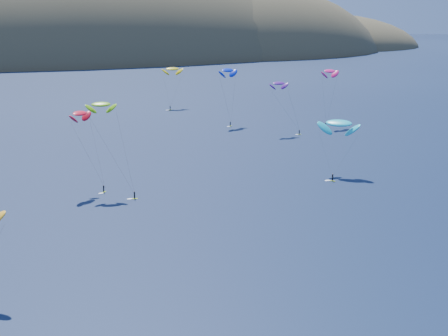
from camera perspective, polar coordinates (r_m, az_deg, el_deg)
island at (r=625.69m, az=-12.53°, el=9.14°), size 730.00×300.00×210.00m
kitesurfer_3 at (r=161.51m, az=-11.18°, el=5.71°), size 10.22×13.54×24.47m
kitesurfer_4 at (r=250.38m, az=0.34°, el=8.93°), size 10.45×10.55×24.16m
kitesurfer_5 at (r=179.35m, az=10.46°, el=4.06°), size 12.49×14.27×17.62m
kitesurfer_6 at (r=233.63m, az=5.02°, el=7.72°), size 10.57×8.52×20.65m
kitesurfer_8 at (r=251.98m, az=9.65°, el=8.73°), size 9.80×8.60×23.87m
kitesurfer_9 at (r=164.09m, az=-13.04°, el=4.87°), size 8.73×10.05×21.98m
kitesurfer_11 at (r=294.54m, az=-4.74°, el=9.02°), size 9.52×11.89×20.38m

